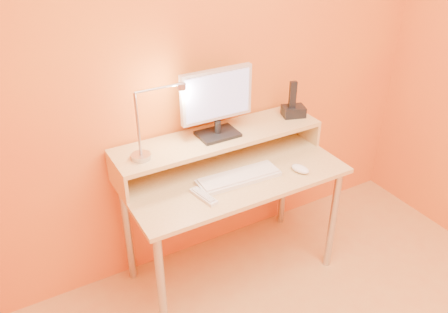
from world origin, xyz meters
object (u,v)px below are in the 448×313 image
mouse (300,169)px  remote_control (204,196)px  phone_dock (293,111)px  keyboard (239,178)px  monitor_panel (217,95)px  lamp_base (141,156)px

mouse → remote_control: mouse is taller
phone_dock → mouse: (-0.18, -0.33, -0.17)m
keyboard → remote_control: bearing=-164.0°
keyboard → monitor_panel: bearing=92.5°
monitor_panel → mouse: bearing=-44.8°
remote_control → phone_dock: bearing=9.5°
phone_dock → remote_control: bearing=-141.2°
keyboard → lamp_base: bearing=159.0°
monitor_panel → lamp_base: bearing=-174.4°
lamp_base → phone_dock: size_ratio=0.77×
monitor_panel → lamp_base: size_ratio=4.09×
phone_dock → keyboard: (-0.51, -0.23, -0.18)m
monitor_panel → mouse: (0.33, -0.34, -0.38)m
lamp_base → keyboard: bearing=-23.6°
monitor_panel → remote_control: bearing=-128.3°
phone_dock → remote_control: phone_dock is taller
keyboard → remote_control: 0.25m
lamp_base → phone_dock: bearing=1.8°
lamp_base → keyboard: lamp_base is taller
keyboard → remote_control: (-0.24, -0.06, -0.00)m
monitor_panel → remote_control: monitor_panel is taller
monitor_panel → mouse: 0.61m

